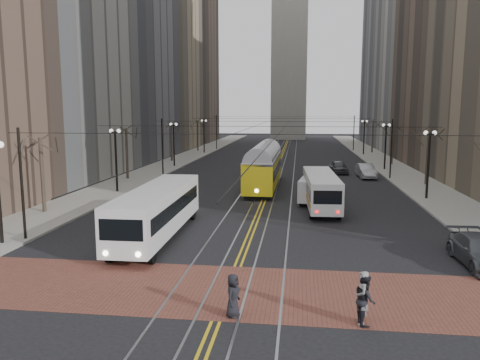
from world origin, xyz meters
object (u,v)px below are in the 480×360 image
(pedestrian_a, at_px, (233,295))
(cargo_van, at_px, (312,190))
(sedan_parked, at_px, (480,251))
(pedestrian_b, at_px, (362,298))
(rear_bus, at_px, (321,191))
(streetcar, at_px, (264,171))
(sedan_grey, at_px, (339,167))
(pedestrian_c, at_px, (365,299))
(transit_bus, at_px, (158,213))
(sedan_silver, at_px, (366,171))

(pedestrian_a, bearing_deg, cargo_van, 4.20)
(sedan_parked, relative_size, pedestrian_b, 2.59)
(rear_bus, xyz_separation_m, cargo_van, (-0.61, 1.91, -0.30))
(streetcar, relative_size, pedestrian_a, 8.84)
(streetcar, xyz_separation_m, cargo_van, (4.50, -7.20, -0.65))
(rear_bus, relative_size, sedan_grey, 2.31)
(pedestrian_b, relative_size, pedestrian_c, 1.07)
(sedan_parked, bearing_deg, pedestrian_c, -134.16)
(streetcar, xyz_separation_m, sedan_grey, (8.18, 11.63, -0.94))
(rear_bus, height_order, sedan_parked, rear_bus)
(cargo_van, relative_size, sedan_grey, 1.06)
(transit_bus, height_order, sedan_silver, transit_bus)
(pedestrian_a, bearing_deg, pedestrian_b, -76.93)
(sedan_silver, height_order, pedestrian_c, pedestrian_c)
(sedan_grey, xyz_separation_m, sedan_silver, (2.72, -3.53, 0.03))
(sedan_grey, height_order, pedestrian_a, pedestrian_a)
(streetcar, height_order, pedestrian_c, streetcar)
(pedestrian_b, bearing_deg, streetcar, -171.28)
(cargo_van, height_order, pedestrian_c, cargo_van)
(sedan_grey, bearing_deg, sedan_parked, -89.75)
(transit_bus, xyz_separation_m, cargo_van, (9.43, 11.82, -0.46))
(transit_bus, distance_m, pedestrian_a, 11.86)
(cargo_van, distance_m, pedestrian_a, 22.30)
(transit_bus, distance_m, cargo_van, 15.12)
(pedestrian_b, bearing_deg, rear_bus, 179.36)
(transit_bus, xyz_separation_m, sedan_grey, (13.11, 30.64, -0.75))
(pedestrian_a, xyz_separation_m, pedestrian_b, (4.64, 0.00, 0.15))
(pedestrian_b, height_order, pedestrian_c, pedestrian_b)
(transit_bus, height_order, pedestrian_b, transit_bus)
(streetcar, height_order, pedestrian_b, streetcar)
(sedan_grey, relative_size, sedan_silver, 0.94)
(rear_bus, distance_m, sedan_parked, 14.80)
(pedestrian_a, distance_m, pedestrian_b, 4.64)
(streetcar, relative_size, pedestrian_b, 7.43)
(sedan_grey, height_order, sedan_silver, sedan_silver)
(streetcar, relative_size, cargo_van, 3.06)
(sedan_parked, bearing_deg, cargo_van, 115.61)
(sedan_grey, bearing_deg, sedan_silver, -59.17)
(transit_bus, bearing_deg, streetcar, 74.74)
(sedan_parked, bearing_deg, rear_bus, 116.95)
(sedan_grey, bearing_deg, pedestrian_b, -100.21)
(transit_bus, distance_m, pedestrian_c, 14.83)
(sedan_silver, xyz_separation_m, pedestrian_b, (-5.20, -37.33, 0.20))
(pedestrian_c, bearing_deg, transit_bus, 38.70)
(sedan_silver, bearing_deg, streetcar, -147.58)
(streetcar, relative_size, sedan_parked, 2.87)
(sedan_grey, bearing_deg, transit_bus, -119.89)
(sedan_silver, relative_size, pedestrian_b, 2.45)
(sedan_silver, bearing_deg, rear_bus, -112.78)
(cargo_van, bearing_deg, rear_bus, -64.97)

